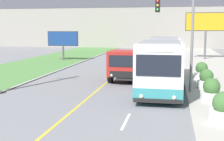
# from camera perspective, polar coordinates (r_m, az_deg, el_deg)

# --- Properties ---
(city_bus) EXTENTS (2.62, 12.01, 3.20)m
(city_bus) POSITION_cam_1_polar(r_m,az_deg,el_deg) (21.15, 9.15, 1.46)
(city_bus) COLOR silver
(city_bus) RESTS_ON ground_plane
(dump_truck) EXTENTS (2.59, 6.53, 2.30)m
(dump_truck) POSITION_cam_1_polar(r_m,az_deg,el_deg) (23.23, 3.03, 1.02)
(dump_truck) COLOR black
(dump_truck) RESTS_ON ground_plane
(car_distant) EXTENTS (1.80, 4.30, 1.45)m
(car_distant) POSITION_cam_1_polar(r_m,az_deg,el_deg) (36.89, 9.93, 2.68)
(car_distant) COLOR #2D4784
(car_distant) RESTS_ON ground_plane
(traffic_light_mast) EXTENTS (2.28, 0.32, 6.04)m
(traffic_light_mast) POSITION_cam_1_polar(r_m,az_deg,el_deg) (19.09, 12.58, 7.36)
(traffic_light_mast) COLOR slate
(traffic_light_mast) RESTS_ON ground_plane
(billboard_large) EXTENTS (4.91, 0.24, 5.77)m
(billboard_large) POSITION_cam_1_polar(r_m,az_deg,el_deg) (40.21, 16.82, 8.22)
(billboard_large) COLOR #59595B
(billboard_large) RESTS_ON ground_plane
(billboard_small) EXTENTS (3.76, 0.24, 3.51)m
(billboard_small) POSITION_cam_1_polar(r_m,az_deg,el_deg) (37.97, -8.98, 5.60)
(billboard_small) COLOR #59595B
(billboard_small) RESTS_ON ground_plane
(planter_round_near) EXTENTS (1.16, 1.16, 1.27)m
(planter_round_near) POSITION_cam_1_polar(r_m,az_deg,el_deg) (13.68, 19.70, -6.62)
(planter_round_near) COLOR silver
(planter_round_near) RESTS_ON sidewalk_right
(planter_round_second) EXTENTS (1.13, 1.13, 1.25)m
(planter_round_second) POSITION_cam_1_polar(r_m,az_deg,el_deg) (17.23, 17.71, -3.64)
(planter_round_second) COLOR silver
(planter_round_second) RESTS_ON sidewalk_right
(planter_round_third) EXTENTS (1.10, 1.10, 1.25)m
(planter_round_third) POSITION_cam_1_polar(r_m,az_deg,el_deg) (20.84, 16.85, -1.65)
(planter_round_third) COLOR silver
(planter_round_third) RESTS_ON sidewalk_right
(planter_round_far) EXTENTS (1.14, 1.14, 1.30)m
(planter_round_far) POSITION_cam_1_polar(r_m,az_deg,el_deg) (24.46, 16.05, -0.19)
(planter_round_far) COLOR silver
(planter_round_far) RESTS_ON sidewalk_right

